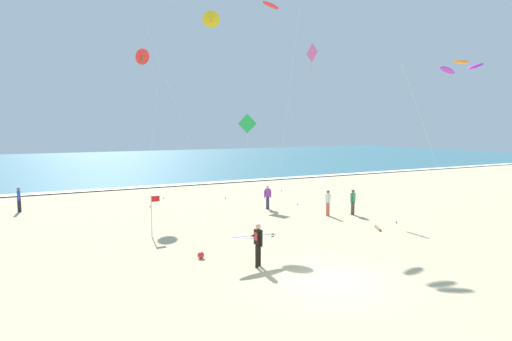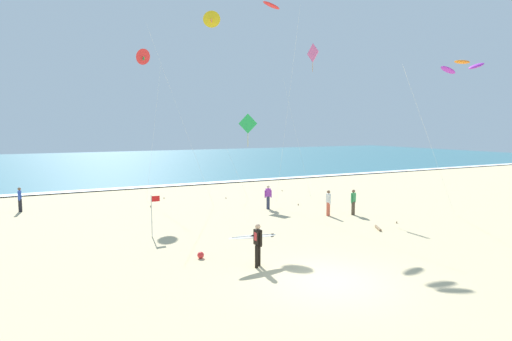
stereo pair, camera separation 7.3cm
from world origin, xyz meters
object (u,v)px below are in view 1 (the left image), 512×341
kite_diamond_rose_near (311,58)px  lifeguard_flag (153,212)px  kite_delta_scarlet_high (142,57)px  bystander_white_top (328,203)px  beach_ball (201,255)px  bystander_green_top (353,202)px  bystander_blue_top (19,200)px  kite_arc_violet_far (276,0)px  bystander_purple_top (268,197)px  kite_diamond_emerald_low (247,125)px  driftwood_log (378,228)px  surfer_lead (256,240)px  kite_arc_amber_mid (461,66)px  kite_delta_golden_distant (211,20)px

kite_diamond_rose_near → lifeguard_flag: kite_diamond_rose_near is taller
kite_delta_scarlet_high → bystander_white_top: bearing=-48.7°
beach_ball → bystander_green_top: bearing=19.4°
kite_delta_scarlet_high → bystander_blue_top: 12.52m
kite_arc_violet_far → bystander_purple_top: bearing=-152.5°
bystander_blue_top → beach_ball: bearing=-63.4°
kite_delta_scarlet_high → beach_ball: 17.83m
kite_delta_scarlet_high → bystander_blue_top: (-8.09, -0.20, -9.55)m
bystander_purple_top → beach_ball: size_ratio=5.68×
bystander_white_top → bystander_purple_top: same height
kite_diamond_emerald_low → bystander_green_top: (3.53, -7.82, -4.76)m
lifeguard_flag → beach_ball: (0.96, -4.35, -1.13)m
bystander_blue_top → lifeguard_flag: 11.81m
kite_arc_violet_far → kite_diamond_emerald_low: kite_arc_violet_far is taller
driftwood_log → bystander_purple_top: bearing=109.0°
surfer_lead → kite_arc_amber_mid: 17.45m
kite_arc_amber_mid → beach_ball: (-16.86, -1.07, -8.90)m
kite_arc_amber_mid → kite_delta_golden_distant: (-12.35, 9.32, 3.37)m
kite_diamond_rose_near → kite_delta_golden_distant: kite_delta_golden_distant is taller
kite_arc_amber_mid → driftwood_log: 11.25m
kite_delta_golden_distant → beach_ball: 16.70m
surfer_lead → kite_diamond_emerald_low: bearing=65.6°
surfer_lead → bystander_white_top: (8.16, 6.30, -0.23)m
kite_diamond_rose_near → driftwood_log: size_ratio=11.57×
kite_arc_amber_mid → bystander_blue_top: 28.70m
bystander_green_top → beach_ball: bystander_green_top is taller
kite_arc_violet_far → kite_delta_scarlet_high: 10.21m
kite_delta_scarlet_high → kite_arc_violet_far: bearing=-39.3°
surfer_lead → bystander_purple_top: size_ratio=1.37×
kite_diamond_emerald_low → kite_delta_golden_distant: 7.73m
kite_arc_violet_far → bystander_blue_top: 21.05m
beach_ball → bystander_white_top: bearing=24.5°
surfer_lead → bystander_white_top: surfer_lead is taller
bystander_blue_top → kite_arc_violet_far: bearing=-20.8°
bystander_green_top → beach_ball: (-11.34, -3.99, -0.67)m
kite_arc_amber_mid → kite_delta_golden_distant: size_ratio=0.72×
surfer_lead → lifeguard_flag: bearing=112.7°
surfer_lead → beach_ball: size_ratio=7.79×
kite_diamond_rose_near → beach_ball: bearing=-140.1°
bystander_purple_top → surfer_lead: bearing=-120.8°
kite_delta_scarlet_high → beach_ball: kite_delta_scarlet_high is taller
kite_diamond_rose_near → bystander_green_top: 11.76m
bystander_blue_top → surfer_lead: bearing=-61.4°
bystander_purple_top → lifeguard_flag: size_ratio=0.76×
bystander_blue_top → driftwood_log: size_ratio=1.58×
kite_arc_violet_far → beach_ball: 18.05m
kite_delta_golden_distant → bystander_white_top: 14.05m
lifeguard_flag → beach_ball: bearing=-77.6°
bystander_blue_top → driftwood_log: (17.30, -13.90, -0.75)m
bystander_purple_top → driftwood_log: (2.59, -7.55, -0.75)m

